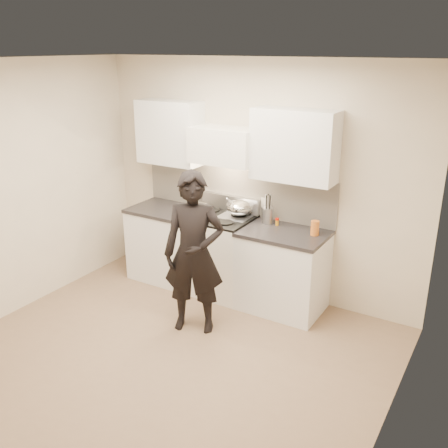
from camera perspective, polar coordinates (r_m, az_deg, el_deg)
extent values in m
plane|color=#82674D|center=(4.98, -6.39, -14.79)|extent=(4.00, 4.00, 0.00)
cube|color=beige|center=(5.77, 3.63, 5.06)|extent=(4.00, 0.04, 2.70)
cube|color=beige|center=(5.76, -23.05, 3.47)|extent=(0.04, 3.50, 2.70)
cube|color=beige|center=(3.57, 19.38, -5.59)|extent=(0.04, 3.50, 2.70)
cube|color=silver|center=(4.10, -7.88, 17.89)|extent=(4.00, 3.50, 0.02)
cube|color=beige|center=(5.92, 1.39, 3.82)|extent=(2.50, 0.02, 0.53)
cube|color=#B9BABD|center=(5.95, 0.78, 2.37)|extent=(0.76, 0.08, 0.20)
cube|color=white|center=(5.65, 0.04, 8.95)|extent=(0.76, 0.40, 0.40)
cylinder|color=#BEBEBE|center=(5.54, -0.92, 6.82)|extent=(0.66, 0.02, 0.02)
cube|color=white|center=(5.30, 8.06, 8.85)|extent=(0.90, 0.33, 0.75)
cube|color=white|center=(6.10, -6.20, 10.36)|extent=(0.80, 0.33, 0.75)
cube|color=silver|center=(5.76, 4.61, 2.43)|extent=(0.08, 0.01, 0.12)
cube|color=white|center=(5.93, -0.58, -3.58)|extent=(0.76, 0.65, 0.92)
cube|color=black|center=(5.76, -0.60, 0.73)|extent=(0.76, 0.65, 0.02)
cube|color=silver|center=(5.78, 1.37, 0.93)|extent=(0.36, 0.34, 0.01)
cylinder|color=#BEBEBE|center=(5.58, -2.18, -1.59)|extent=(0.62, 0.02, 0.02)
cylinder|color=black|center=(5.73, -2.92, 0.80)|extent=(0.18, 0.18, 0.01)
cylinder|color=black|center=(5.55, 0.18, 0.18)|extent=(0.18, 0.18, 0.01)
cylinder|color=black|center=(5.97, -1.32, 1.61)|extent=(0.18, 0.18, 0.01)
cylinder|color=black|center=(5.79, 1.69, 1.03)|extent=(0.18, 0.18, 0.01)
cube|color=white|center=(5.59, 6.73, -5.48)|extent=(0.90, 0.65, 0.88)
cube|color=black|center=(5.41, 6.92, -1.07)|extent=(0.92, 0.67, 0.04)
cube|color=white|center=(6.35, -6.60, -2.28)|extent=(0.80, 0.65, 0.88)
cube|color=black|center=(6.19, -6.77, 1.66)|extent=(0.82, 0.67, 0.04)
ellipsoid|color=#BEBEBE|center=(5.75, 1.85, 1.86)|extent=(0.31, 0.31, 0.17)
torus|color=#BEBEBE|center=(5.74, 1.86, 2.23)|extent=(0.32, 0.32, 0.01)
ellipsoid|color=beige|center=(5.75, 1.85, 1.77)|extent=(0.18, 0.18, 0.08)
cylinder|color=white|center=(5.64, 0.86, 2.48)|extent=(0.02, 0.23, 0.17)
cylinder|color=#BEBEBE|center=(5.72, -3.07, 1.62)|extent=(0.24, 0.24, 0.15)
cube|color=#BEBEBE|center=(5.78, -4.14, 2.38)|extent=(0.05, 0.03, 0.01)
cube|color=#BEBEBE|center=(5.62, -2.00, 1.92)|extent=(0.05, 0.03, 0.01)
cylinder|color=#B9BABD|center=(5.62, 5.02, 0.98)|extent=(0.12, 0.12, 0.18)
cylinder|color=black|center=(5.57, 5.25, 1.75)|extent=(0.01, 0.01, 0.31)
cylinder|color=white|center=(5.59, 5.34, 1.82)|extent=(0.01, 0.01, 0.31)
cylinder|color=#B9BABD|center=(5.61, 5.26, 1.88)|extent=(0.01, 0.01, 0.31)
cylinder|color=black|center=(5.62, 5.05, 1.92)|extent=(0.01, 0.01, 0.31)
cylinder|color=#B9BABD|center=(5.61, 4.84, 1.90)|extent=(0.01, 0.01, 0.31)
cylinder|color=white|center=(5.59, 4.75, 1.84)|extent=(0.01, 0.01, 0.31)
cylinder|color=black|center=(5.57, 4.83, 1.77)|extent=(0.01, 0.01, 0.31)
cylinder|color=#B9BABD|center=(5.56, 5.04, 1.74)|extent=(0.01, 0.01, 0.31)
cylinder|color=orange|center=(5.57, 6.08, 0.15)|extent=(0.04, 0.04, 0.06)
cylinder|color=red|center=(5.56, 6.10, 0.56)|extent=(0.04, 0.04, 0.02)
cylinder|color=#CB6822|center=(5.33, 10.35, -0.46)|extent=(0.09, 0.09, 0.16)
imported|color=black|center=(5.01, -3.45, -3.40)|extent=(0.72, 0.61, 1.68)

